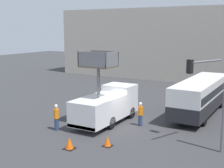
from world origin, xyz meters
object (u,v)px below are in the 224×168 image
at_px(city_bus, 201,94).
at_px(utility_truck, 106,104).
at_px(road_worker_directing, 140,114).
at_px(traffic_cone_mid_road, 69,143).
at_px(traffic_cone_near_truck, 107,141).
at_px(road_worker_near_truck, 56,117).
at_px(traffic_light_pole, 211,87).

bearing_deg(city_bus, utility_truck, 138.47).
distance_m(road_worker_directing, traffic_cone_mid_road, 6.70).
xyz_separation_m(road_worker_directing, traffic_cone_near_truck, (0.00, -4.86, -0.61)).
xyz_separation_m(utility_truck, road_worker_near_truck, (-2.19, -3.41, -0.52)).
distance_m(traffic_light_pole, road_worker_near_truck, 10.93).
relative_size(traffic_light_pole, road_worker_near_truck, 2.93).
bearing_deg(utility_truck, road_worker_near_truck, -122.70).
relative_size(road_worker_directing, traffic_cone_near_truck, 2.76).
xyz_separation_m(utility_truck, traffic_cone_near_truck, (2.64, -4.24, -1.19)).
bearing_deg(utility_truck, road_worker_directing, 13.31).
relative_size(utility_truck, traffic_light_pole, 1.17).
height_order(city_bus, road_worker_directing, city_bus).
xyz_separation_m(road_worker_directing, traffic_cone_mid_road, (-1.80, -6.43, -0.57)).
distance_m(traffic_light_pole, traffic_cone_mid_road, 9.27).
bearing_deg(road_worker_directing, traffic_cone_mid_road, 75.07).
relative_size(utility_truck, city_bus, 0.64).
height_order(road_worker_near_truck, traffic_cone_mid_road, road_worker_near_truck).
distance_m(city_bus, road_worker_directing, 6.52).
relative_size(road_worker_directing, traffic_cone_mid_road, 2.45).
bearing_deg(utility_truck, traffic_cone_near_truck, -58.11).
relative_size(utility_truck, road_worker_directing, 3.59).
distance_m(traffic_light_pole, traffic_cone_near_truck, 7.17).
bearing_deg(road_worker_directing, city_bus, -117.53).
relative_size(road_worker_near_truck, road_worker_directing, 1.05).
height_order(road_worker_near_truck, traffic_cone_near_truck, road_worker_near_truck).
bearing_deg(traffic_light_pole, traffic_cone_near_truck, -151.61).
distance_m(utility_truck, road_worker_near_truck, 4.08).
distance_m(city_bus, traffic_light_pole, 8.22).
xyz_separation_m(road_worker_near_truck, traffic_cone_mid_road, (3.03, -2.40, -0.63)).
bearing_deg(road_worker_near_truck, traffic_cone_near_truck, 131.12).
height_order(utility_truck, road_worker_directing, utility_truck).
distance_m(road_worker_near_truck, road_worker_directing, 6.28).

